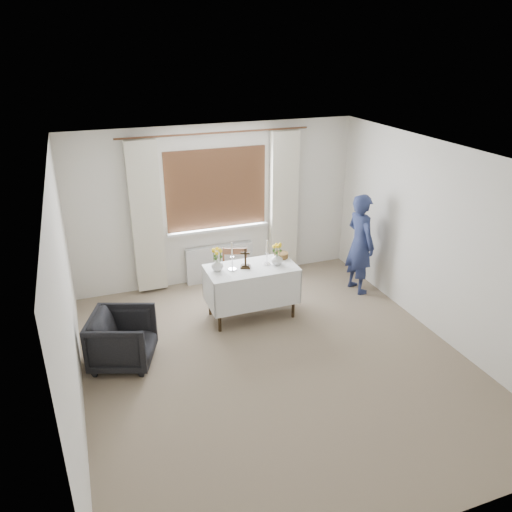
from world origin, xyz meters
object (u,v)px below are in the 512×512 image
(person, at_px, (360,244))
(flower_vase_left, at_px, (217,265))
(wooden_chair, at_px, (235,279))
(armchair, at_px, (123,339))
(flower_vase_right, at_px, (277,259))
(altar_table, at_px, (251,292))
(wooden_cross, at_px, (245,258))

(person, relative_size, flower_vase_left, 9.13)
(wooden_chair, xyz_separation_m, armchair, (-1.71, -0.92, -0.09))
(person, height_order, flower_vase_left, person)
(wooden_chair, relative_size, flower_vase_right, 4.98)
(wooden_chair, bearing_deg, armchair, -132.12)
(altar_table, relative_size, flower_vase_right, 7.33)
(wooden_cross, bearing_deg, armchair, -138.87)
(altar_table, relative_size, wooden_cross, 4.28)
(flower_vase_right, bearing_deg, person, 8.80)
(wooden_cross, bearing_deg, flower_vase_right, 18.75)
(wooden_cross, height_order, flower_vase_right, wooden_cross)
(wooden_chair, relative_size, flower_vase_left, 4.94)
(person, height_order, flower_vase_right, person)
(altar_table, distance_m, armchair, 1.90)
(flower_vase_left, bearing_deg, flower_vase_right, -6.34)
(altar_table, height_order, armchair, altar_table)
(armchair, distance_m, person, 3.75)
(wooden_chair, xyz_separation_m, flower_vase_left, (-0.35, -0.34, 0.43))
(person, distance_m, flower_vase_right, 1.48)
(wooden_chair, height_order, armchair, wooden_chair)
(armchair, bearing_deg, altar_table, -53.95)
(wooden_cross, bearing_deg, altar_table, 17.17)
(armchair, height_order, wooden_cross, wooden_cross)
(altar_table, height_order, wooden_cross, wooden_cross)
(armchair, relative_size, wooden_cross, 2.51)
(wooden_chair, height_order, flower_vase_right, flower_vase_right)
(wooden_chair, relative_size, person, 0.54)
(armchair, bearing_deg, person, -58.81)
(wooden_chair, bearing_deg, altar_table, -54.34)
(altar_table, xyz_separation_m, person, (1.83, 0.19, 0.40))
(person, height_order, wooden_cross, person)
(wooden_chair, relative_size, armchair, 1.16)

